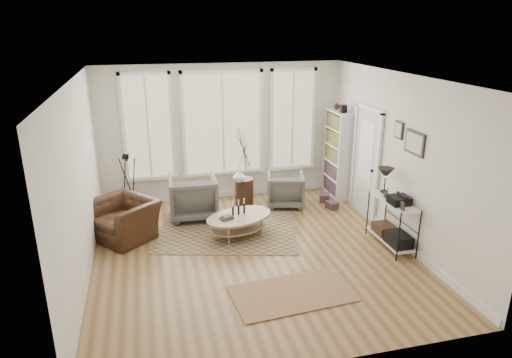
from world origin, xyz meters
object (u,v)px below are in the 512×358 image
object	(u,v)px
coffee_table	(239,220)
armchair_left	(193,197)
armchair_right	(285,190)
bookcase	(337,154)
low_shelf	(392,218)
accent_chair	(123,219)
side_table	(244,169)

from	to	relation	value
coffee_table	armchair_left	world-z (taller)	armchair_left
coffee_table	armchair_right	xyz separation A→B (m)	(1.26, 1.22, 0.04)
bookcase	armchair_right	xyz separation A→B (m)	(-1.27, -0.32, -0.61)
bookcase	low_shelf	bearing A→B (deg)	-91.28
armchair_left	armchair_right	xyz separation A→B (m)	(1.95, 0.14, -0.08)
armchair_right	accent_chair	size ratio (longest dim) A/B	0.71
coffee_table	side_table	xyz separation A→B (m)	(0.42, 1.45, 0.47)
low_shelf	accent_chair	size ratio (longest dim) A/B	1.20
bookcase	accent_chair	xyz separation A→B (m)	(-4.55, -1.09, -0.60)
bookcase	low_shelf	size ratio (longest dim) A/B	1.58
bookcase	coffee_table	distance (m)	3.03
armchair_right	armchair_left	bearing A→B (deg)	18.98
side_table	accent_chair	world-z (taller)	side_table
low_shelf	armchair_left	xyz separation A→B (m)	(-3.17, 2.05, -0.09)
coffee_table	armchair_right	world-z (taller)	armchair_right
bookcase	accent_chair	bearing A→B (deg)	-166.50
armchair_left	accent_chair	distance (m)	1.46
low_shelf	coffee_table	world-z (taller)	low_shelf
bookcase	armchair_left	xyz separation A→B (m)	(-3.23, -0.47, -0.53)
bookcase	armchair_left	world-z (taller)	bookcase
accent_chair	bookcase	bearing A→B (deg)	62.57
coffee_table	low_shelf	bearing A→B (deg)	-21.60
coffee_table	accent_chair	size ratio (longest dim) A/B	1.35
coffee_table	armchair_right	distance (m)	1.75
side_table	armchair_left	bearing A→B (deg)	-161.27
low_shelf	armchair_left	bearing A→B (deg)	147.10
coffee_table	armchair_left	size ratio (longest dim) A/B	1.57
accent_chair	armchair_right	bearing A→B (deg)	62.26
low_shelf	armchair_right	xyz separation A→B (m)	(-1.22, 2.20, -0.16)
side_table	bookcase	bearing A→B (deg)	2.39
bookcase	side_table	distance (m)	2.12
low_shelf	armchair_left	world-z (taller)	low_shelf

